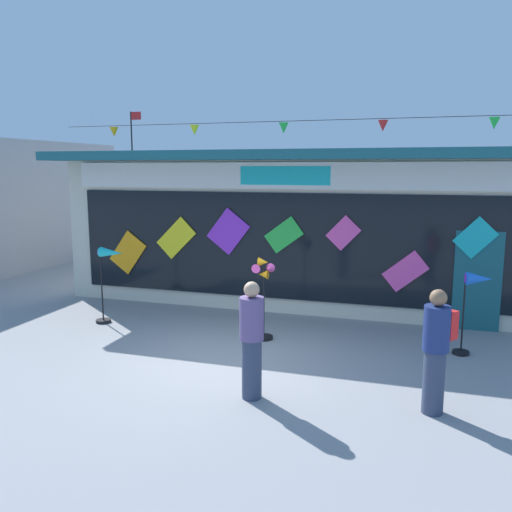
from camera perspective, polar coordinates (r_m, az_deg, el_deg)
ground_plane at (r=9.22m, az=-3.33°, el=-10.98°), size 80.00×80.00×0.00m
kite_shop_building at (r=14.11m, az=5.73°, el=3.69°), size 11.37×6.15×4.82m
wind_spinner_far_left at (r=11.35m, az=-15.49°, el=-1.17°), size 0.69×0.31×1.61m
wind_spinner_left at (r=9.93m, az=0.80°, el=-3.38°), size 0.40×0.35×1.58m
wind_spinner_center_left at (r=9.80m, az=22.49°, el=-3.61°), size 0.59×0.30×1.48m
person_near_camera at (r=7.47m, az=-0.46°, el=-8.97°), size 0.34×0.34×1.68m
person_mid_plaza at (r=7.41m, az=18.80°, el=-9.37°), size 0.45×0.47×1.68m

